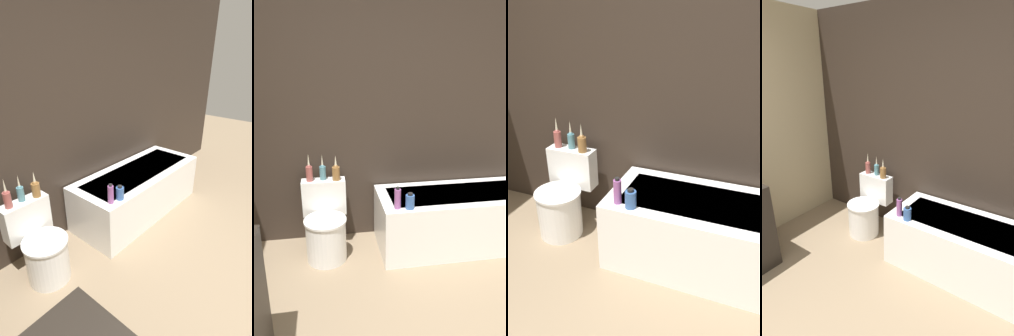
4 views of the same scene
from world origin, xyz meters
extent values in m
cube|color=#332821|center=(0.00, 2.35, 1.30)|extent=(6.40, 0.06, 2.60)
cube|color=white|center=(0.69, 1.96, 0.28)|extent=(1.67, 0.67, 0.55)
cube|color=#B7BCC6|center=(0.69, 1.96, 0.55)|extent=(1.47, 0.47, 0.01)
cylinder|color=white|center=(-0.65, 1.90, 0.19)|extent=(0.37, 0.37, 0.39)
cylinder|color=white|center=(-0.65, 1.90, 0.40)|extent=(0.38, 0.38, 0.02)
cube|color=white|center=(-0.65, 2.16, 0.52)|extent=(0.41, 0.15, 0.34)
cylinder|color=#994C47|center=(-0.78, 2.16, 0.76)|extent=(0.06, 0.06, 0.14)
sphere|color=#994C47|center=(-0.78, 2.16, 0.83)|extent=(0.04, 0.04, 0.04)
cone|color=beige|center=(-0.78, 2.16, 0.89)|extent=(0.02, 0.02, 0.13)
cylinder|color=teal|center=(-0.65, 2.17, 0.76)|extent=(0.06, 0.06, 0.13)
sphere|color=teal|center=(-0.65, 2.17, 0.82)|extent=(0.04, 0.04, 0.04)
cone|color=beige|center=(-0.65, 2.17, 0.88)|extent=(0.02, 0.02, 0.12)
cylinder|color=olive|center=(-0.53, 2.14, 0.76)|extent=(0.07, 0.07, 0.13)
sphere|color=olive|center=(-0.53, 2.14, 0.82)|extent=(0.05, 0.05, 0.05)
cone|color=beige|center=(-0.53, 2.14, 0.88)|extent=(0.03, 0.03, 0.12)
cylinder|color=#8C4C8C|center=(-0.03, 1.73, 0.64)|extent=(0.06, 0.06, 0.18)
cylinder|color=black|center=(-0.03, 1.73, 0.74)|extent=(0.03, 0.03, 0.02)
cylinder|color=#335999|center=(0.08, 1.71, 0.61)|extent=(0.08, 0.08, 0.12)
cylinder|color=black|center=(0.08, 1.71, 0.69)|extent=(0.04, 0.04, 0.02)
camera|label=1|loc=(-1.52, 0.26, 1.89)|focal=28.00mm
camera|label=2|loc=(-0.61, -0.78, 1.80)|focal=35.00mm
camera|label=3|loc=(0.79, -0.03, 1.78)|focal=35.00mm
camera|label=4|loc=(1.19, -0.20, 1.93)|focal=28.00mm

